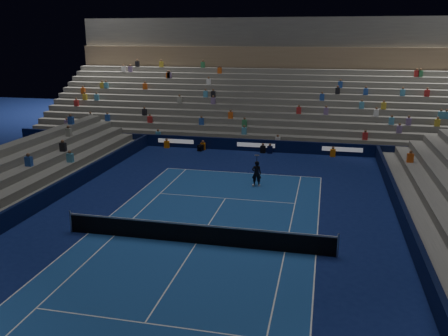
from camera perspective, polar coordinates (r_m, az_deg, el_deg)
ground at (r=22.02m, az=-3.41°, el=-9.22°), size 90.00×90.00×0.00m
court_surface at (r=22.02m, az=-3.41°, el=-9.21°), size 10.97×23.77×0.01m
sponsor_barrier_far at (r=39.08m, az=3.96°, el=2.79°), size 44.00×0.25×1.00m
sponsor_barrier_east at (r=21.50m, az=22.70°, el=-9.69°), size 0.25×37.00×1.00m
sponsor_barrier_west at (r=26.03m, az=-24.54°, el=-5.46°), size 0.25×37.00×1.00m
grandstand_main at (r=47.76m, az=5.73°, el=8.65°), size 44.00×15.20×11.20m
tennis_net at (r=21.82m, az=-3.43°, el=-8.02°), size 12.90×0.10×1.10m
tennis_player at (r=29.87m, az=4.00°, el=-0.68°), size 0.68×0.51×1.67m
broadcast_camera at (r=39.16m, az=-2.91°, el=2.50°), size 0.49×0.88×0.52m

